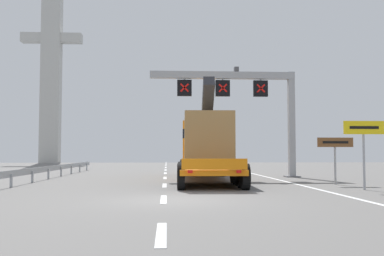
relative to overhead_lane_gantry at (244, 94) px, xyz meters
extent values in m
plane|color=slate|center=(-4.77, -13.43, -5.32)|extent=(112.00, 112.00, 0.00)
cube|color=silver|center=(-5.06, -19.43, -5.32)|extent=(0.20, 2.60, 0.01)
cube|color=silver|center=(-5.06, -13.15, -5.32)|extent=(0.20, 2.60, 0.01)
cube|color=silver|center=(-5.06, -6.87, -5.32)|extent=(0.20, 2.60, 0.01)
cube|color=silver|center=(-5.06, -0.59, -5.32)|extent=(0.20, 2.60, 0.01)
cube|color=silver|center=(-5.06, 5.70, -5.32)|extent=(0.20, 2.60, 0.01)
cube|color=silver|center=(-5.06, 11.98, -5.32)|extent=(0.20, 2.60, 0.01)
cube|color=silver|center=(-5.06, 18.26, -5.32)|extent=(0.20, 2.60, 0.01)
cube|color=silver|center=(-5.06, 24.54, -5.32)|extent=(0.20, 2.60, 0.01)
cube|color=silver|center=(-5.06, 30.82, -5.32)|extent=(0.20, 2.60, 0.01)
cube|color=silver|center=(-5.06, 37.11, -5.32)|extent=(0.20, 2.60, 0.01)
cube|color=silver|center=(-5.06, 43.39, -5.32)|extent=(0.20, 2.60, 0.01)
cube|color=silver|center=(1.43, -1.43, -5.32)|extent=(0.20, 63.00, 0.01)
cube|color=#9EA0A5|center=(3.05, 0.00, -1.94)|extent=(0.40, 0.40, 6.76)
cube|color=slate|center=(3.05, 0.00, -5.28)|extent=(0.90, 0.90, 0.08)
cube|color=#9EA0A5|center=(-1.40, 0.00, 1.19)|extent=(9.29, 0.44, 0.44)
cube|color=#4C4C51|center=(-0.51, 0.00, 1.59)|extent=(0.28, 0.40, 0.28)
cube|color=black|center=(1.06, 0.00, 0.36)|extent=(0.92, 0.24, 1.03)
cube|color=#9EA0A5|center=(1.06, 0.00, 0.92)|extent=(0.08, 0.08, 0.16)
cube|color=red|center=(1.06, -0.13, 0.36)|extent=(0.56, 0.02, 0.56)
cube|color=red|center=(1.06, -0.13, 0.36)|extent=(0.56, 0.02, 0.56)
cube|color=black|center=(-1.40, 0.00, 0.36)|extent=(0.92, 0.24, 1.03)
cube|color=#9EA0A5|center=(-1.40, 0.00, 0.92)|extent=(0.08, 0.08, 0.16)
cube|color=red|center=(-1.40, -0.13, 0.36)|extent=(0.56, 0.02, 0.56)
cube|color=red|center=(-1.40, -0.13, 0.36)|extent=(0.56, 0.02, 0.56)
cube|color=black|center=(-3.85, 0.00, 0.36)|extent=(0.92, 0.24, 1.03)
cube|color=#9EA0A5|center=(-3.85, 0.00, 0.92)|extent=(0.08, 0.08, 0.16)
cube|color=red|center=(-3.85, -0.13, 0.36)|extent=(0.56, 0.02, 0.56)
cube|color=red|center=(-3.85, -0.13, 0.36)|extent=(0.56, 0.02, 0.56)
cube|color=orange|center=(-2.84, -4.92, -4.59)|extent=(3.19, 10.50, 0.24)
cube|color=orange|center=(-3.04, -10.20, -4.22)|extent=(2.66, 0.18, 0.44)
cylinder|color=black|center=(-4.36, -9.37, -4.77)|extent=(0.36, 1.11, 1.10)
cylinder|color=black|center=(-1.66, -9.47, -4.77)|extent=(0.36, 1.11, 1.10)
cylinder|color=black|center=(-4.32, -8.32, -4.77)|extent=(0.36, 1.11, 1.10)
cylinder|color=black|center=(-1.62, -8.42, -4.77)|extent=(0.36, 1.11, 1.10)
cylinder|color=black|center=(-4.28, -7.27, -4.77)|extent=(0.36, 1.11, 1.10)
cylinder|color=black|center=(-1.58, -7.37, -4.77)|extent=(0.36, 1.11, 1.10)
cylinder|color=black|center=(-4.24, -6.22, -4.77)|extent=(0.36, 1.11, 1.10)
cylinder|color=black|center=(-1.54, -6.32, -4.77)|extent=(0.36, 1.11, 1.10)
cylinder|color=black|center=(-4.20, -5.17, -4.77)|extent=(0.36, 1.11, 1.10)
cylinder|color=black|center=(-1.50, -5.27, -4.77)|extent=(0.36, 1.11, 1.10)
cube|color=orange|center=(-2.58, 2.17, -3.22)|extent=(2.69, 3.29, 3.10)
cube|color=black|center=(-2.58, 2.17, -2.52)|extent=(2.72, 3.31, 0.60)
cylinder|color=black|center=(-3.83, 3.10, -4.77)|extent=(0.38, 1.11, 1.10)
cylinder|color=black|center=(-1.26, 3.01, -4.77)|extent=(0.38, 1.11, 1.10)
cylinder|color=black|center=(-3.91, 1.10, -4.77)|extent=(0.38, 1.11, 1.10)
cylinder|color=black|center=(-1.33, 1.01, -4.77)|extent=(0.38, 1.11, 1.10)
cube|color=#9E7A47|center=(-2.83, -4.52, -3.12)|extent=(2.59, 5.80, 2.70)
cube|color=#2D2D33|center=(-2.86, -5.38, -1.17)|extent=(0.67, 2.96, 2.29)
cube|color=red|center=(-4.02, -10.20, -4.52)|extent=(0.20, 0.07, 0.12)
cube|color=red|center=(-2.06, -10.27, -4.52)|extent=(0.20, 0.07, 0.12)
cylinder|color=#9EA0A5|center=(3.32, -9.79, -3.88)|extent=(0.10, 0.10, 2.89)
cube|color=yellow|center=(3.32, -9.85, -2.71)|extent=(1.74, 0.06, 0.56)
cube|color=black|center=(3.32, -9.88, -2.71)|extent=(1.25, 0.01, 0.12)
cylinder|color=#9EA0A5|center=(3.30, -6.65, -4.17)|extent=(0.10, 0.10, 2.30)
cube|color=brown|center=(3.30, -6.71, -3.26)|extent=(1.78, 0.06, 0.46)
cube|color=black|center=(3.30, -6.74, -3.26)|extent=(1.28, 0.01, 0.12)
cube|color=#999EA3|center=(-12.01, -1.25, -4.72)|extent=(0.04, 28.37, 0.32)
cube|color=#999EA3|center=(-11.95, -7.55, -5.02)|extent=(0.10, 0.10, 0.60)
cube|color=#999EA3|center=(-11.95, -4.40, -5.02)|extent=(0.10, 0.10, 0.60)
cube|color=#999EA3|center=(-11.95, -1.25, -5.02)|extent=(0.10, 0.10, 0.60)
cube|color=#999EA3|center=(-11.95, 1.90, -5.02)|extent=(0.10, 0.10, 0.60)
cube|color=#999EA3|center=(-11.95, 5.06, -5.02)|extent=(0.10, 0.10, 0.60)
cube|color=#999EA3|center=(-11.95, 8.21, -5.02)|extent=(0.10, 0.10, 0.60)
cube|color=#999EA3|center=(-11.95, 11.36, -5.02)|extent=(0.10, 0.10, 0.60)
cube|color=#B7B7B2|center=(-22.40, 39.35, 9.92)|extent=(2.80, 2.00, 30.48)
cube|color=#B7B7B2|center=(-22.40, 39.35, 13.57)|extent=(9.00, 1.60, 1.40)
camera|label=1|loc=(-4.96, -28.02, -3.77)|focal=41.50mm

